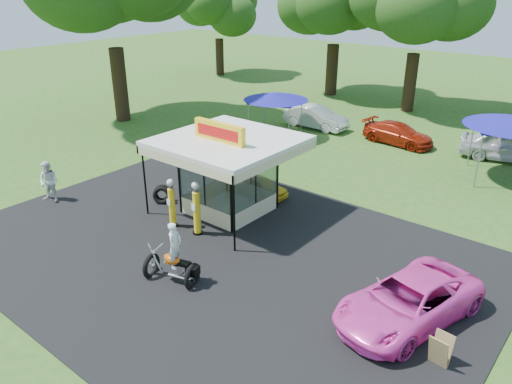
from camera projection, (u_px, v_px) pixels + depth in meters
ground at (178, 274)px, 17.65m from camera, size 120.00×120.00×0.00m
asphalt_apron at (216, 251)px, 19.06m from camera, size 20.00×14.00×0.04m
gas_station_kiosk at (229, 174)px, 21.63m from camera, size 5.40×5.40×4.18m
gas_pump_left at (172, 204)px, 20.53m from camera, size 0.40×0.40×2.15m
gas_pump_right at (197, 210)px, 19.90m from camera, size 0.43×0.43×2.31m
motorcycle at (174, 258)px, 16.88m from camera, size 2.07×1.38×2.35m
spare_tires at (162, 194)px, 22.93m from camera, size 1.07×1.00×0.88m
a_frame_sign at (440, 351)px, 13.36m from camera, size 0.56×0.53×0.96m
kiosk_car at (260, 186)px, 23.72m from camera, size 2.82×1.13×0.96m
pink_sedan at (408, 301)px, 15.03m from camera, size 3.54×5.52×1.42m
spectator_west at (49, 182)px, 22.93m from camera, size 1.17×1.07×1.93m
bg_car_a at (316, 117)px, 33.99m from camera, size 4.51×1.63×1.48m
bg_car_b at (398, 134)px, 30.86m from camera, size 4.63×2.27×1.30m
bg_car_c at (508, 146)px, 28.05m from camera, size 5.38×3.11×1.72m
tent_west at (276, 96)px, 31.51m from camera, size 4.13×4.13×2.89m
oak_far_a at (218, 9)px, 49.62m from camera, size 8.58×8.58×10.17m
oak_far_b at (336, 3)px, 40.81m from camera, size 9.84×9.84×11.73m
oak_far_c at (420, 4)px, 35.53m from camera, size 10.33×10.33×12.17m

